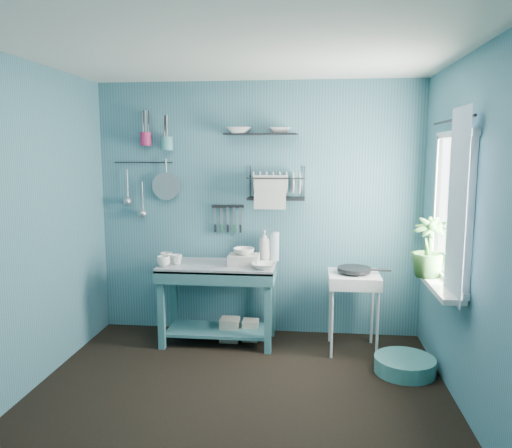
# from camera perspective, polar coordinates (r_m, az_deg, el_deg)

# --- Properties ---
(floor) EXTENTS (3.20, 3.20, 0.00)m
(floor) POSITION_cam_1_polar(r_m,az_deg,el_deg) (3.89, -2.21, -19.64)
(floor) COLOR black
(floor) RESTS_ON ground
(ceiling) EXTENTS (3.20, 3.20, 0.00)m
(ceiling) POSITION_cam_1_polar(r_m,az_deg,el_deg) (3.51, -2.45, 19.41)
(ceiling) COLOR silver
(ceiling) RESTS_ON ground
(wall_back) EXTENTS (3.20, 0.00, 3.20)m
(wall_back) POSITION_cam_1_polar(r_m,az_deg,el_deg) (4.96, 0.24, 1.66)
(wall_back) COLOR #396875
(wall_back) RESTS_ON ground
(wall_front) EXTENTS (3.20, 0.00, 3.20)m
(wall_front) POSITION_cam_1_polar(r_m,az_deg,el_deg) (2.05, -8.60, -8.04)
(wall_front) COLOR #396875
(wall_front) RESTS_ON ground
(wall_left) EXTENTS (0.00, 3.00, 3.00)m
(wall_left) POSITION_cam_1_polar(r_m,az_deg,el_deg) (4.05, -25.36, -0.66)
(wall_left) COLOR #396875
(wall_left) RESTS_ON ground
(wall_right) EXTENTS (0.00, 3.00, 3.00)m
(wall_right) POSITION_cam_1_polar(r_m,az_deg,el_deg) (3.62, 23.62, -1.53)
(wall_right) COLOR #396875
(wall_right) RESTS_ON ground
(work_counter) EXTENTS (1.16, 0.70, 0.77)m
(work_counter) POSITION_cam_1_polar(r_m,az_deg,el_deg) (4.84, -4.32, -9.02)
(work_counter) COLOR #326469
(work_counter) RESTS_ON floor
(mug_left) EXTENTS (0.12, 0.12, 0.10)m
(mug_left) POSITION_cam_1_polar(r_m,az_deg,el_deg) (4.69, -10.53, -4.21)
(mug_left) COLOR silver
(mug_left) RESTS_ON work_counter
(mug_mid) EXTENTS (0.14, 0.14, 0.09)m
(mug_mid) POSITION_cam_1_polar(r_m,az_deg,el_deg) (4.76, -9.02, -4.02)
(mug_mid) COLOR silver
(mug_mid) RESTS_ON work_counter
(mug_right) EXTENTS (0.17, 0.17, 0.10)m
(mug_right) POSITION_cam_1_polar(r_m,az_deg,el_deg) (4.84, -10.21, -3.80)
(mug_right) COLOR silver
(mug_right) RESTS_ON work_counter
(wash_tub) EXTENTS (0.28, 0.22, 0.10)m
(wash_tub) POSITION_cam_1_polar(r_m,az_deg,el_deg) (4.67, -1.40, -4.11)
(wash_tub) COLOR beige
(wash_tub) RESTS_ON work_counter
(tub_bowl) EXTENTS (0.20, 0.19, 0.06)m
(tub_bowl) POSITION_cam_1_polar(r_m,az_deg,el_deg) (4.65, -1.40, -3.14)
(tub_bowl) COLOR silver
(tub_bowl) RESTS_ON wash_tub
(soap_bottle) EXTENTS (0.12, 0.12, 0.30)m
(soap_bottle) POSITION_cam_1_polar(r_m,az_deg,el_deg) (4.85, 0.94, -2.45)
(soap_bottle) COLOR beige
(soap_bottle) RESTS_ON work_counter
(water_bottle) EXTENTS (0.09, 0.09, 0.28)m
(water_bottle) POSITION_cam_1_polar(r_m,az_deg,el_deg) (4.86, 2.13, -2.54)
(water_bottle) COLOR silver
(water_bottle) RESTS_ON work_counter
(counter_bowl) EXTENTS (0.22, 0.22, 0.05)m
(counter_bowl) POSITION_cam_1_polar(r_m,az_deg,el_deg) (4.53, 0.90, -4.81)
(counter_bowl) COLOR silver
(counter_bowl) RESTS_ON work_counter
(hotplate_stand) EXTENTS (0.46, 0.46, 0.73)m
(hotplate_stand) POSITION_cam_1_polar(r_m,az_deg,el_deg) (4.72, 11.00, -9.86)
(hotplate_stand) COLOR silver
(hotplate_stand) RESTS_ON floor
(frying_pan) EXTENTS (0.30, 0.30, 0.03)m
(frying_pan) POSITION_cam_1_polar(r_m,az_deg,el_deg) (4.62, 11.14, -5.11)
(frying_pan) COLOR black
(frying_pan) RESTS_ON hotplate_stand
(knife_strip) EXTENTS (0.32, 0.06, 0.03)m
(knife_strip) POSITION_cam_1_polar(r_m,az_deg,el_deg) (4.97, -3.25, 2.02)
(knife_strip) COLOR black
(knife_strip) RESTS_ON wall_back
(dish_rack) EXTENTS (0.57, 0.30, 0.32)m
(dish_rack) POSITION_cam_1_polar(r_m,az_deg,el_deg) (4.79, 2.33, 4.72)
(dish_rack) COLOR black
(dish_rack) RESTS_ON wall_back
(upper_shelf) EXTENTS (0.72, 0.26, 0.02)m
(upper_shelf) POSITION_cam_1_polar(r_m,az_deg,el_deg) (4.83, 0.54, 10.23)
(upper_shelf) COLOR black
(upper_shelf) RESTS_ON wall_back
(shelf_bowl_left) EXTENTS (0.24, 0.24, 0.06)m
(shelf_bowl_left) POSITION_cam_1_polar(r_m,az_deg,el_deg) (4.86, -2.00, 11.57)
(shelf_bowl_left) COLOR silver
(shelf_bowl_left) RESTS_ON upper_shelf
(shelf_bowl_right) EXTENTS (0.22, 0.22, 0.05)m
(shelf_bowl_right) POSITION_cam_1_polar(r_m,az_deg,el_deg) (4.82, 2.75, 11.38)
(shelf_bowl_right) COLOR silver
(shelf_bowl_right) RESTS_ON upper_shelf
(utensil_cup_magenta) EXTENTS (0.11, 0.11, 0.13)m
(utensil_cup_magenta) POSITION_cam_1_polar(r_m,az_deg,el_deg) (5.09, -12.50, 9.47)
(utensil_cup_magenta) COLOR #9C1C49
(utensil_cup_magenta) RESTS_ON wall_back
(utensil_cup_teal) EXTENTS (0.11, 0.11, 0.13)m
(utensil_cup_teal) POSITION_cam_1_polar(r_m,az_deg,el_deg) (5.02, -10.14, 9.04)
(utensil_cup_teal) COLOR teal
(utensil_cup_teal) RESTS_ON wall_back
(colander) EXTENTS (0.28, 0.03, 0.28)m
(colander) POSITION_cam_1_polar(r_m,az_deg,el_deg) (5.07, -10.22, 4.29)
(colander) COLOR #999CA1
(colander) RESTS_ON wall_back
(ladle_outer) EXTENTS (0.01, 0.01, 0.30)m
(ladle_outer) POSITION_cam_1_polar(r_m,az_deg,el_deg) (5.21, -14.49, 4.42)
(ladle_outer) COLOR #999CA1
(ladle_outer) RESTS_ON wall_back
(ladle_inner) EXTENTS (0.01, 0.01, 0.30)m
(ladle_inner) POSITION_cam_1_polar(r_m,az_deg,el_deg) (5.16, -12.84, 3.06)
(ladle_inner) COLOR #999CA1
(ladle_inner) RESTS_ON wall_back
(hook_rail) EXTENTS (0.60, 0.01, 0.01)m
(hook_rail) POSITION_cam_1_polar(r_m,az_deg,el_deg) (5.15, -12.75, 6.88)
(hook_rail) COLOR black
(hook_rail) RESTS_ON wall_back
(window_glass) EXTENTS (0.00, 1.10, 1.10)m
(window_glass) POSITION_cam_1_polar(r_m,az_deg,el_deg) (4.02, 21.65, 1.66)
(window_glass) COLOR white
(window_glass) RESTS_ON wall_right
(windowsill) EXTENTS (0.16, 0.95, 0.04)m
(windowsill) POSITION_cam_1_polar(r_m,az_deg,el_deg) (4.10, 20.06, -6.52)
(windowsill) COLOR silver
(windowsill) RESTS_ON wall_right
(curtain) EXTENTS (0.00, 1.35, 1.35)m
(curtain) POSITION_cam_1_polar(r_m,az_deg,el_deg) (3.71, 21.94, 1.91)
(curtain) COLOR silver
(curtain) RESTS_ON wall_right
(curtain_rod) EXTENTS (0.02, 1.05, 0.02)m
(curtain_rod) POSITION_cam_1_polar(r_m,az_deg,el_deg) (3.99, 21.52, 10.98)
(curtain_rod) COLOR black
(curtain_rod) RESTS_ON wall_right
(potted_plant) EXTENTS (0.33, 0.33, 0.48)m
(potted_plant) POSITION_cam_1_polar(r_m,az_deg,el_deg) (4.19, 19.11, -2.56)
(potted_plant) COLOR #2E5D25
(potted_plant) RESTS_ON windowsill
(storage_tin_large) EXTENTS (0.18, 0.18, 0.22)m
(storage_tin_large) POSITION_cam_1_polar(r_m,az_deg,el_deg) (4.96, -3.01, -11.93)
(storage_tin_large) COLOR tan
(storage_tin_large) RESTS_ON floor
(storage_tin_small) EXTENTS (0.15, 0.15, 0.20)m
(storage_tin_small) POSITION_cam_1_polar(r_m,az_deg,el_deg) (4.96, -0.63, -12.02)
(storage_tin_small) COLOR tan
(storage_tin_small) RESTS_ON floor
(floor_basin) EXTENTS (0.50, 0.50, 0.13)m
(floor_basin) POSITION_cam_1_polar(r_m,az_deg,el_deg) (4.48, 16.62, -15.20)
(floor_basin) COLOR teal
(floor_basin) RESTS_ON floor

